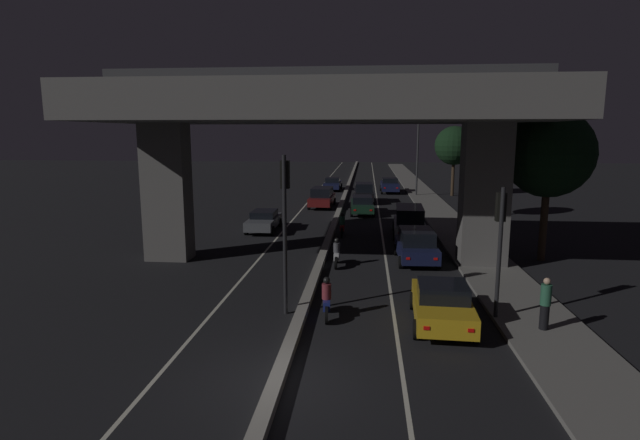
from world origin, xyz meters
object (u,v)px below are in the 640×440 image
Objects in this scene: car_silver_third at (409,221)px; car_taxi_yellow_lead at (442,304)px; car_dark_blue_second at (416,245)px; car_dark_blue_sixth at (390,185)px; motorcycle_blue_filtering_near at (327,301)px; car_grey_lead_oncoming at (264,220)px; pedestrian_on_sidewalk at (545,304)px; car_dark_red_second_oncoming at (322,197)px; traffic_light_right_of_median at (500,230)px; car_dark_green_fourth at (362,204)px; motorcycle_white_filtering_mid at (337,254)px; car_dark_blue_third_oncoming at (333,184)px; car_black_fifth at (364,193)px; motorcycle_red_filtering_far at (342,226)px; street_lamp at (414,148)px; traffic_light_left_of_median at (285,207)px.

car_taxi_yellow_lead is at bearing -178.05° from car_silver_third.
car_dark_blue_second is 0.88× the size of car_dark_blue_sixth.
car_grey_lead_oncoming is at bearing 14.77° from motorcycle_blue_filtering_near.
pedestrian_on_sidewalk is at bearing -161.95° from car_dark_blue_second.
car_dark_red_second_oncoming is (2.85, 10.83, 0.20)m from car_grey_lead_oncoming.
car_grey_lead_oncoming is at bearing 126.72° from traffic_light_right_of_median.
pedestrian_on_sidewalk is (6.98, -0.72, 0.37)m from motorcycle_blue_filtering_near.
car_silver_third is (0.13, 14.73, 0.22)m from car_taxi_yellow_lead.
car_dark_green_fourth reaches higher than motorcycle_white_filtering_mid.
car_dark_blue_third_oncoming is (-6.27, 31.15, -0.12)m from car_dark_blue_second.
pedestrian_on_sidewalk is (9.45, -39.89, 0.28)m from car_dark_blue_third_oncoming.
car_dark_green_fourth is at bearing 176.95° from car_black_fifth.
pedestrian_on_sidewalk reaches higher than car_dark_red_second_oncoming.
car_grey_lead_oncoming is at bearing 77.65° from motorcycle_red_filtering_far.
car_dark_blue_second is at bearing -72.59° from motorcycle_white_filtering_mid.
car_dark_red_second_oncoming is 1.03× the size of car_dark_blue_third_oncoming.
motorcycle_white_filtering_mid reaches higher than car_grey_lead_oncoming.
car_taxi_yellow_lead is at bearing 10.06° from car_dark_blue_third_oncoming.
street_lamp reaches higher than pedestrian_on_sidewalk.
street_lamp is at bearing -45.88° from car_black_fifth.
motorcycle_blue_filtering_near is at bearing -99.75° from street_lamp.
traffic_light_right_of_median is 1.08× the size of car_taxi_yellow_lead.
car_dark_blue_sixth is (2.72, 8.00, -0.11)m from car_black_fifth.
car_grey_lead_oncoming is at bearing 32.27° from motorcycle_white_filtering_mid.
car_dark_blue_second is 31.78m from car_dark_blue_third_oncoming.
car_black_fifth reaches higher than motorcycle_white_filtering_mid.
car_dark_blue_second reaches higher than motorcycle_white_filtering_mid.
traffic_light_left_of_median reaches higher than traffic_light_right_of_median.
car_dark_red_second_oncoming is at bearing 17.29° from car_dark_blue_second.
car_dark_blue_sixth reaches higher than motorcycle_white_filtering_mid.
car_dark_red_second_oncoming is (-8.41, -8.41, -3.96)m from street_lamp.
traffic_light_left_of_median is 0.69× the size of street_lamp.
car_dark_green_fourth is at bearing -7.17° from motorcycle_red_filtering_far.
traffic_light_right_of_median is at bearing -156.41° from motorcycle_red_filtering_far.
pedestrian_on_sidewalk is (7.05, -7.54, 0.40)m from motorcycle_white_filtering_mid.
car_taxi_yellow_lead is 3.86m from motorcycle_blue_filtering_near.
car_dark_blue_second is (-0.05, 8.28, 0.11)m from car_taxi_yellow_lead.
car_taxi_yellow_lead is at bearing -6.65° from traffic_light_left_of_median.
traffic_light_left_of_median is at bearing 86.10° from car_taxi_yellow_lead.
car_dark_blue_third_oncoming is at bearing 9.45° from car_dark_blue_second.
motorcycle_white_filtering_mid is at bearing -179.00° from motorcycle_red_filtering_far.
street_lamp is (7.39, 34.10, 1.06)m from traffic_light_left_of_median.
car_dark_blue_sixth is (-1.97, 36.96, -2.30)m from traffic_light_right_of_median.
car_dark_red_second_oncoming is at bearing 92.28° from traffic_light_left_of_median.
street_lamp is 1.84× the size of car_black_fifth.
traffic_light_left_of_median is 7.24m from traffic_light_right_of_median.
street_lamp is 10.48m from car_dark_blue_third_oncoming.
car_silver_third is at bearing 179.65° from car_dark_blue_sixth.
car_dark_blue_sixth is at bearing 157.06° from car_grey_lead_oncoming.
car_dark_red_second_oncoming is at bearing 109.48° from pedestrian_on_sidewalk.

